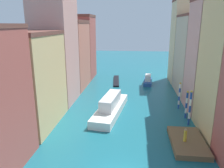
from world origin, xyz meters
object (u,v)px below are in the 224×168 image
object	(u,v)px
person_on_dock	(185,135)
gondola_black	(116,81)
mooring_pole_1	(187,104)
motorboat_0	(148,80)
waterfront_dock	(187,142)
vaporetto_white	(111,107)
mooring_pole_0	(190,108)
mooring_pole_2	(179,95)

from	to	relation	value
person_on_dock	gondola_black	distance (m)	31.27
mooring_pole_1	motorboat_0	xyz separation A→B (m)	(-4.71, 19.67, -1.42)
waterfront_dock	motorboat_0	world-z (taller)	motorboat_0
vaporetto_white	waterfront_dock	bearing A→B (deg)	-40.14
mooring_pole_0	mooring_pole_2	bearing A→B (deg)	92.20
mooring_pole_2	gondola_black	xyz separation A→B (m)	(-12.15, 17.17, -2.18)
mooring_pole_0	gondola_black	distance (m)	26.72
mooring_pole_1	motorboat_0	distance (m)	20.27
person_on_dock	mooring_pole_1	size ratio (longest dim) A/B	0.37
person_on_dock	mooring_pole_0	size ratio (longest dim) A/B	0.31
waterfront_dock	vaporetto_white	xyz separation A→B (m)	(-10.23, 8.63, 0.78)
person_on_dock	mooring_pole_0	xyz separation A→B (m)	(1.77, 5.85, 1.25)
mooring_pole_1	gondola_black	bearing A→B (deg)	120.65
mooring_pole_0	mooring_pole_1	size ratio (longest dim) A/B	1.18
mooring_pole_2	mooring_pole_0	bearing A→B (deg)	-87.80
waterfront_dock	mooring_pole_1	bearing A→B (deg)	79.75
motorboat_0	mooring_pole_2	bearing A→B (deg)	-74.50
waterfront_dock	mooring_pole_2	world-z (taller)	mooring_pole_2
mooring_pole_0	motorboat_0	distance (m)	22.67
waterfront_dock	mooring_pole_1	distance (m)	8.26
vaporetto_white	motorboat_0	world-z (taller)	vaporetto_white
waterfront_dock	mooring_pole_0	world-z (taller)	mooring_pole_0
person_on_dock	mooring_pole_2	bearing A→B (deg)	82.88
mooring_pole_0	mooring_pole_1	world-z (taller)	mooring_pole_0
mooring_pole_1	mooring_pole_2	distance (m)	3.93
mooring_pole_1	vaporetto_white	world-z (taller)	mooring_pole_1
vaporetto_white	motorboat_0	xyz separation A→B (m)	(6.95, 18.94, -0.29)
mooring_pole_2	gondola_black	size ratio (longest dim) A/B	0.44
waterfront_dock	person_on_dock	distance (m)	1.22
motorboat_0	person_on_dock	bearing A→B (deg)	-84.20
waterfront_dock	gondola_black	world-z (taller)	waterfront_dock
mooring_pole_2	vaporetto_white	size ratio (longest dim) A/B	0.35
mooring_pole_0	vaporetto_white	xyz separation A→B (m)	(-11.56, 3.18, -1.53)
waterfront_dock	mooring_pole_0	distance (m)	6.07
person_on_dock	mooring_pole_1	xyz separation A→B (m)	(1.87, 8.30, 0.85)
person_on_dock	gondola_black	bearing A→B (deg)	109.88
waterfront_dock	gondola_black	distance (m)	31.03
mooring_pole_0	mooring_pole_1	bearing A→B (deg)	87.74
mooring_pole_1	gondola_black	distance (m)	24.59
mooring_pole_2	gondola_black	distance (m)	21.15
mooring_pole_0	vaporetto_white	bearing A→B (deg)	164.62
motorboat_0	waterfront_dock	bearing A→B (deg)	-83.21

